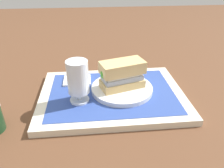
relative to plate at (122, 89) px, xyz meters
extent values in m
plane|color=brown|center=(0.03, 0.01, -0.03)|extent=(3.00, 3.00, 0.00)
cube|color=beige|center=(0.03, 0.01, -0.02)|extent=(0.44, 0.32, 0.02)
cube|color=#2D4793|center=(0.03, 0.01, -0.01)|extent=(0.38, 0.27, 0.00)
cylinder|color=white|center=(0.00, 0.00, 0.00)|extent=(0.19, 0.19, 0.01)
cube|color=tan|center=(0.00, 0.00, 0.02)|extent=(0.14, 0.10, 0.02)
cube|color=#9EA3A8|center=(0.00, 0.00, 0.04)|extent=(0.13, 0.09, 0.02)
cube|color=silver|center=(0.00, 0.00, 0.05)|extent=(0.12, 0.08, 0.01)
sphere|color=#47932D|center=(0.05, 0.01, 0.06)|extent=(0.04, 0.04, 0.04)
cube|color=tan|center=(0.00, 0.00, 0.07)|extent=(0.14, 0.10, 0.04)
cylinder|color=silver|center=(0.13, 0.04, 0.00)|extent=(0.06, 0.06, 0.01)
cylinder|color=silver|center=(0.13, 0.04, 0.01)|extent=(0.01, 0.01, 0.02)
cylinder|color=silver|center=(0.13, 0.04, 0.07)|extent=(0.06, 0.06, 0.09)
cylinder|color=gold|center=(0.13, 0.04, 0.05)|extent=(0.06, 0.06, 0.05)
cylinder|color=white|center=(0.13, 0.04, 0.08)|extent=(0.05, 0.05, 0.01)
cube|color=white|center=(0.14, -0.08, 0.00)|extent=(0.09, 0.07, 0.01)
camera|label=1|loc=(0.09, 0.59, 0.35)|focal=35.41mm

